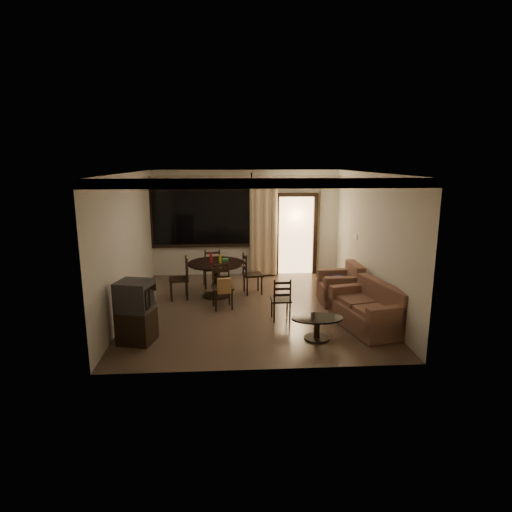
{
  "coord_description": "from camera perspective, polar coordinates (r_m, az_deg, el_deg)",
  "views": [
    {
      "loc": [
        -0.48,
        -8.56,
        3.03
      ],
      "look_at": [
        0.1,
        0.2,
        1.07
      ],
      "focal_mm": 30.0,
      "sensor_mm": 36.0,
      "label": 1
    }
  ],
  "objects": [
    {
      "name": "dining_table",
      "position": [
        9.71,
        -5.32,
        -1.81
      ],
      "size": [
        1.27,
        1.27,
        1.01
      ],
      "rotation": [
        0.0,
        0.0,
        0.17
      ],
      "color": "black",
      "rests_on": "ground"
    },
    {
      "name": "dining_chair_west",
      "position": [
        9.72,
        -10.17,
        -4.03
      ],
      "size": [
        0.49,
        0.49,
        0.95
      ],
      "rotation": [
        0.0,
        0.0,
        -1.4
      ],
      "color": "black",
      "rests_on": "ground"
    },
    {
      "name": "coffee_table",
      "position": [
        7.55,
        8.14,
        -9.05
      ],
      "size": [
        0.9,
        0.54,
        0.39
      ],
      "rotation": [
        0.0,
        0.0,
        -0.35
      ],
      "color": "black",
      "rests_on": "ground"
    },
    {
      "name": "dining_chair_south",
      "position": [
        8.98,
        -4.47,
        -5.1
      ],
      "size": [
        0.49,
        0.53,
        0.95
      ],
      "rotation": [
        0.0,
        0.0,
        0.17
      ],
      "color": "black",
      "rests_on": "ground"
    },
    {
      "name": "ground",
      "position": [
        9.09,
        -0.56,
        -6.87
      ],
      "size": [
        5.5,
        5.5,
        0.0
      ],
      "primitive_type": "plane",
      "color": "#7F6651",
      "rests_on": "ground"
    },
    {
      "name": "tv_cabinet",
      "position": [
        7.54,
        -15.7,
        -7.17
      ],
      "size": [
        0.67,
        0.63,
        1.08
      ],
      "rotation": [
        0.0,
        0.0,
        -0.25
      ],
      "color": "black",
      "rests_on": "ground"
    },
    {
      "name": "dining_chair_east",
      "position": [
        9.95,
        -0.51,
        -3.43
      ],
      "size": [
        0.49,
        0.49,
        0.95
      ],
      "rotation": [
        0.0,
        0.0,
        1.74
      ],
      "color": "black",
      "rests_on": "ground"
    },
    {
      "name": "armchair",
      "position": [
        9.5,
        11.42,
        -4.05
      ],
      "size": [
        0.85,
        0.85,
        0.84
      ],
      "rotation": [
        0.0,
        0.0,
        0.02
      ],
      "color": "#4F3124",
      "rests_on": "ground"
    },
    {
      "name": "side_chair",
      "position": [
        8.35,
        3.33,
        -6.85
      ],
      "size": [
        0.39,
        0.39,
        0.85
      ],
      "rotation": [
        0.0,
        0.0,
        3.18
      ],
      "color": "black",
      "rests_on": "ground"
    },
    {
      "name": "dining_chair_north",
      "position": [
        10.55,
        -5.92,
        -2.56
      ],
      "size": [
        0.49,
        0.49,
        0.95
      ],
      "rotation": [
        0.0,
        0.0,
        3.31
      ],
      "color": "black",
      "rests_on": "ground"
    },
    {
      "name": "sofa",
      "position": [
        8.2,
        14.94,
        -7.1
      ],
      "size": [
        1.14,
        1.68,
        0.82
      ],
      "rotation": [
        0.0,
        0.0,
        0.23
      ],
      "color": "#4F3124",
      "rests_on": "ground"
    },
    {
      "name": "room_shell",
      "position": [
        10.46,
        2.13,
        6.0
      ],
      "size": [
        5.5,
        6.7,
        5.5
      ],
      "color": "beige",
      "rests_on": "ground"
    }
  ]
}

